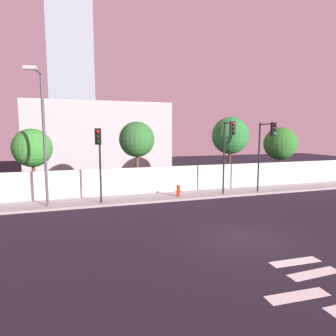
% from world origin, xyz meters
% --- Properties ---
extents(ground_plane, '(80.00, 80.00, 0.00)m').
position_xyz_m(ground_plane, '(0.00, 0.00, 0.00)').
color(ground_plane, black).
extents(sidewalk, '(36.00, 2.40, 0.15)m').
position_xyz_m(sidewalk, '(0.00, 8.20, 0.07)').
color(sidewalk, gray).
rests_on(sidewalk, ground).
extents(perimeter_wall, '(36.00, 0.18, 1.80)m').
position_xyz_m(perimeter_wall, '(0.00, 9.49, 1.05)').
color(perimeter_wall, white).
rests_on(perimeter_wall, sidewalk).
extents(crosswalk_marking, '(3.72, 3.88, 0.01)m').
position_xyz_m(crosswalk_marking, '(0.16, -4.10, 0.00)').
color(crosswalk_marking, silver).
rests_on(crosswalk_marking, ground).
extents(traffic_light_left, '(0.34, 1.34, 4.92)m').
position_xyz_m(traffic_light_left, '(3.11, 6.97, 3.72)').
color(traffic_light_left, black).
rests_on(traffic_light_left, sidewalk).
extents(traffic_light_center, '(0.40, 1.22, 4.43)m').
position_xyz_m(traffic_light_center, '(-5.20, 7.01, 3.39)').
color(traffic_light_center, black).
rests_on(traffic_light_center, sidewalk).
extents(traffic_light_right, '(0.38, 1.56, 4.87)m').
position_xyz_m(traffic_light_right, '(5.97, 6.86, 3.70)').
color(traffic_light_right, black).
rests_on(traffic_light_right, sidewalk).
extents(street_lamp_curbside, '(0.67, 2.32, 7.42)m').
position_xyz_m(street_lamp_curbside, '(-8.16, 7.45, 4.54)').
color(street_lamp_curbside, '#4C4C51').
rests_on(street_lamp_curbside, sidewalk).
extents(fire_hydrant, '(0.44, 0.26, 0.78)m').
position_xyz_m(fire_hydrant, '(-0.08, 7.74, 0.57)').
color(fire_hydrant, red).
rests_on(fire_hydrant, sidewalk).
extents(roadside_tree_leftmost, '(2.52, 2.52, 4.61)m').
position_xyz_m(roadside_tree_leftmost, '(-9.15, 10.79, 3.33)').
color(roadside_tree_leftmost, brown).
rests_on(roadside_tree_leftmost, ground).
extents(roadside_tree_midleft, '(2.57, 2.57, 5.14)m').
position_xyz_m(roadside_tree_midleft, '(-2.20, 10.79, 3.83)').
color(roadside_tree_midleft, brown).
rests_on(roadside_tree_midleft, ground).
extents(roadside_tree_midright, '(2.97, 2.97, 5.59)m').
position_xyz_m(roadside_tree_midright, '(5.44, 10.79, 4.10)').
color(roadside_tree_midright, brown).
rests_on(roadside_tree_midright, ground).
extents(roadside_tree_rightmost, '(2.80, 2.80, 4.80)m').
position_xyz_m(roadside_tree_rightmost, '(10.30, 10.79, 3.40)').
color(roadside_tree_rightmost, brown).
rests_on(roadside_tree_rightmost, ground).
extents(low_building_distant, '(15.18, 6.00, 7.58)m').
position_xyz_m(low_building_distant, '(-3.81, 23.49, 3.79)').
color(low_building_distant, '#B2B2B2').
rests_on(low_building_distant, ground).
extents(tower_on_skyline, '(6.17, 5.00, 29.81)m').
position_xyz_m(tower_on_skyline, '(-6.50, 35.49, 14.91)').
color(tower_on_skyline, '#8593A0').
rests_on(tower_on_skyline, ground).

